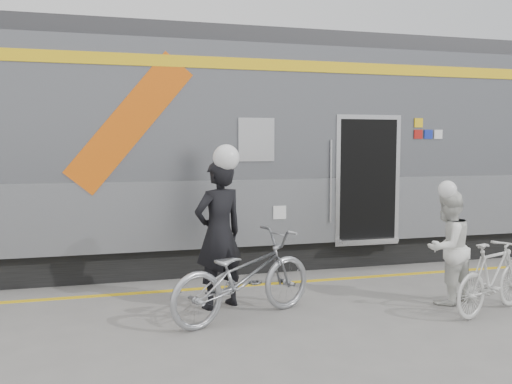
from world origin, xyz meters
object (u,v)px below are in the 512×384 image
object	(u,v)px
woman	(447,247)
bicycle_right	(493,277)
man	(219,234)
bicycle_left	(243,276)

from	to	relation	value
woman	bicycle_right	bearing A→B (deg)	97.32
man	woman	size ratio (longest dim) A/B	1.28
man	bicycle_left	distance (m)	0.74
woman	bicycle_left	bearing A→B (deg)	-22.72
man	bicycle_left	xyz separation A→B (m)	(0.20, -0.55, -0.45)
man	bicycle_right	distance (m)	3.59
man	woman	xyz separation A→B (m)	(3.05, -0.62, -0.22)
woman	bicycle_right	size ratio (longest dim) A/B	0.99
bicycle_left	man	bearing A→B (deg)	-2.31
bicycle_right	woman	bearing A→B (deg)	7.32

